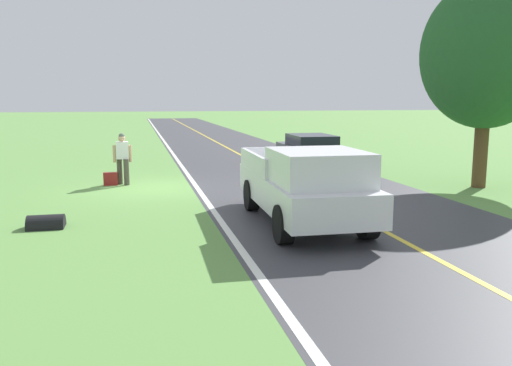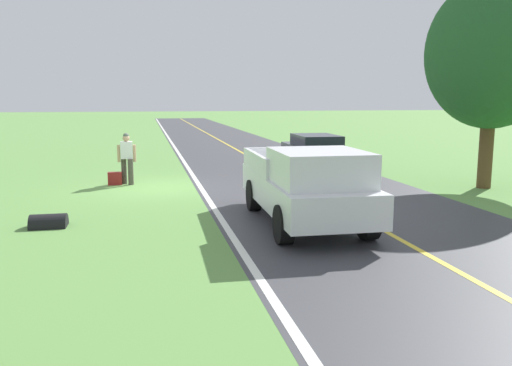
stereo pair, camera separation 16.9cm
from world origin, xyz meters
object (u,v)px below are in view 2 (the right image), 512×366
object	(u,v)px
hitchhiker_walking	(127,156)
sedan_near_oncoming	(315,150)
suitcase_carried	(115,179)
pickup_truck_passing	(307,184)
tree_far_side_near	(493,53)

from	to	relation	value
hitchhiker_walking	sedan_near_oncoming	xyz separation A→B (m)	(-7.56, -2.59, -0.23)
suitcase_carried	sedan_near_oncoming	world-z (taller)	sedan_near_oncoming
pickup_truck_passing	sedan_near_oncoming	bearing A→B (deg)	-109.35
hitchhiker_walking	pickup_truck_passing	world-z (taller)	pickup_truck_passing
suitcase_carried	pickup_truck_passing	bearing A→B (deg)	32.73
hitchhiker_walking	sedan_near_oncoming	bearing A→B (deg)	-161.06
hitchhiker_walking	suitcase_carried	xyz separation A→B (m)	(0.42, 0.09, -0.76)
suitcase_carried	hitchhiker_walking	bearing A→B (deg)	100.86
suitcase_carried	sedan_near_oncoming	size ratio (longest dim) A/B	0.10
suitcase_carried	sedan_near_oncoming	distance (m)	8.43
pickup_truck_passing	sedan_near_oncoming	world-z (taller)	pickup_truck_passing
hitchhiker_walking	tree_far_side_near	distance (m)	12.34
sedan_near_oncoming	pickup_truck_passing	bearing A→B (deg)	70.65
pickup_truck_passing	tree_far_side_near	bearing A→B (deg)	-152.81
hitchhiker_walking	pickup_truck_passing	bearing A→B (deg)	121.41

